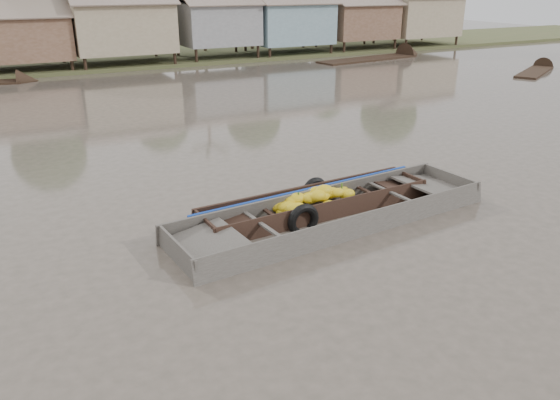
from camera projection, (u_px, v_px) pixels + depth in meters
name	position (u px, v px, depth m)	size (l,w,h in m)	color
ground	(304.00, 234.00, 12.85)	(120.00, 120.00, 0.00)	#484137
riverbank	(120.00, 18.00, 39.19)	(120.00, 12.47, 10.22)	#384723
banana_boat	(313.00, 204.00, 14.07)	(6.43, 1.84, 0.90)	black
viewer_boat	(333.00, 218.00, 13.53)	(8.53, 2.82, 0.67)	#3B3732
distant_boats	(245.00, 73.00, 35.56)	(50.14, 15.35, 0.35)	black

